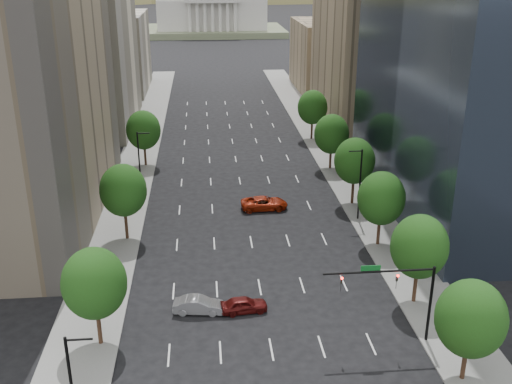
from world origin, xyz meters
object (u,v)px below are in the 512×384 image
object	(u,v)px
car_maroon	(244,305)
car_red_far	(264,203)
car_silver	(199,305)
capitol	(212,13)
traffic_signal	(402,288)

from	to	relation	value
car_maroon	car_red_far	xyz separation A→B (m)	(4.28, 23.48, 0.10)
car_silver	car_red_far	size ratio (longest dim) A/B	0.77
capitol	car_silver	world-z (taller)	capitol
traffic_signal	car_red_far	xyz separation A→B (m)	(-8.09, 29.31, -4.35)
traffic_signal	car_red_far	bearing A→B (deg)	105.43
traffic_signal	car_silver	world-z (taller)	traffic_signal
car_maroon	traffic_signal	bearing A→B (deg)	-121.32
car_silver	car_red_far	bearing A→B (deg)	-12.82
traffic_signal	car_red_far	world-z (taller)	traffic_signal
car_maroon	car_red_far	world-z (taller)	car_red_far
car_maroon	car_silver	bearing A→B (deg)	80.65
capitol	car_red_far	bearing A→B (deg)	-89.27
capitol	car_maroon	world-z (taller)	capitol
car_red_far	car_silver	bearing A→B (deg)	157.89
capitol	car_maroon	size ratio (longest dim) A/B	14.10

